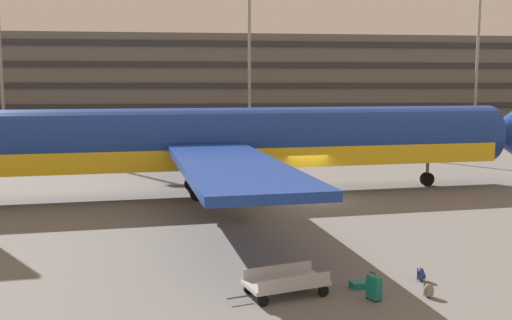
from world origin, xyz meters
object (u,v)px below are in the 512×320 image
object	(u,v)px
suitcase_small	(361,285)
backpack_silver	(421,275)
airliner	(211,142)
baggage_cart	(286,282)
backpack_large	(429,291)
suitcase_red	(374,287)

from	to	relation	value
suitcase_small	backpack_silver	world-z (taller)	backpack_silver
airliner	baggage_cart	size ratio (longest dim) A/B	12.87
suitcase_small	backpack_large	size ratio (longest dim) A/B	1.49
suitcase_small	backpack_large	world-z (taller)	backpack_large
suitcase_small	baggage_cart	distance (m)	2.63
airliner	suitcase_red	size ratio (longest dim) A/B	47.77
baggage_cart	airliner	bearing A→B (deg)	95.88
suitcase_red	backpack_large	xyz separation A→B (m)	(1.79, 0.02, -0.20)
suitcase_red	backpack_large	bearing A→B (deg)	0.61
suitcase_small	baggage_cart	size ratio (longest dim) A/B	0.22
suitcase_red	suitcase_small	xyz separation A→B (m)	(-0.08, 1.11, -0.30)
airliner	backpack_silver	bearing A→B (deg)	-68.00
airliner	suitcase_small	world-z (taller)	airliner
airliner	backpack_large	bearing A→B (deg)	-70.80
suitcase_red	backpack_silver	distance (m)	2.67
suitcase_small	backpack_silver	bearing A→B (deg)	10.98
backpack_large	baggage_cart	distance (m)	4.50
backpack_large	backpack_silver	xyz separation A→B (m)	(0.38, 1.53, 0.00)
suitcase_small	airliner	bearing A→B (deg)	104.53
backpack_large	backpack_silver	size ratio (longest dim) A/B	0.99
airliner	backpack_large	size ratio (longest dim) A/B	87.65
airliner	suitcase_red	bearing A→B (deg)	-76.08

